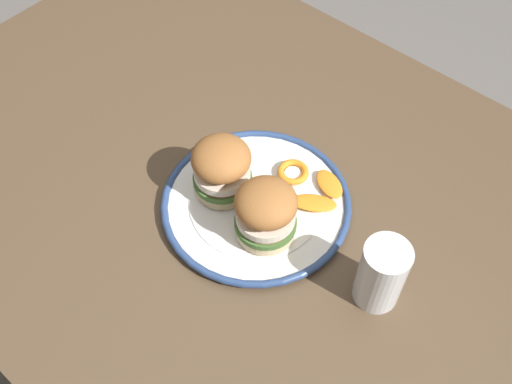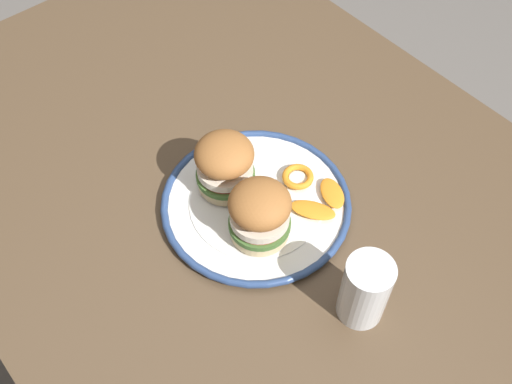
{
  "view_description": "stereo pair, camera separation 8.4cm",
  "coord_description": "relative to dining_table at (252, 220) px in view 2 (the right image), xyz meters",
  "views": [
    {
      "loc": [
        0.4,
        -0.44,
        1.53
      ],
      "look_at": [
        0.03,
        -0.02,
        0.77
      ],
      "focal_mm": 42.09,
      "sensor_mm": 36.0,
      "label": 1
    },
    {
      "loc": [
        0.45,
        -0.38,
        1.53
      ],
      "look_at": [
        0.03,
        -0.02,
        0.77
      ],
      "focal_mm": 42.09,
      "sensor_mm": 36.0,
      "label": 2
    }
  ],
  "objects": [
    {
      "name": "ground_plane",
      "position": [
        0.0,
        0.0,
        -0.64
      ],
      "size": [
        8.0,
        8.0,
        0.0
      ],
      "primitive_type": "plane",
      "color": "slate"
    },
    {
      "name": "dining_table",
      "position": [
        0.0,
        0.0,
        0.0
      ],
      "size": [
        1.33,
        0.9,
        0.73
      ],
      "color": "brown",
      "rests_on": "ground"
    },
    {
      "name": "dinner_plate",
      "position": [
        0.03,
        -0.02,
        0.11
      ],
      "size": [
        0.3,
        0.3,
        0.02
      ],
      "color": "white",
      "rests_on": "dining_table"
    },
    {
      "name": "sandwich_half_left",
      "position": [
        0.08,
        -0.05,
        0.16
      ],
      "size": [
        0.11,
        0.11,
        0.1
      ],
      "color": "beige",
      "rests_on": "dinner_plate"
    },
    {
      "name": "sandwich_half_right",
      "position": [
        -0.02,
        -0.04,
        0.16
      ],
      "size": [
        0.12,
        0.12,
        0.1
      ],
      "color": "beige",
      "rests_on": "dinner_plate"
    },
    {
      "name": "orange_peel_curled",
      "position": [
        0.05,
        0.06,
        0.12
      ],
      "size": [
        0.06,
        0.06,
        0.01
      ],
      "color": "orange",
      "rests_on": "dinner_plate"
    },
    {
      "name": "orange_peel_strip_long",
      "position": [
        0.11,
        0.03,
        0.12
      ],
      "size": [
        0.08,
        0.07,
        0.01
      ],
      "color": "orange",
      "rests_on": "dinner_plate"
    },
    {
      "name": "orange_peel_strip_short",
      "position": [
        0.1,
        0.08,
        0.12
      ],
      "size": [
        0.07,
        0.06,
        0.01
      ],
      "color": "orange",
      "rests_on": "dinner_plate"
    },
    {
      "name": "drinking_glass",
      "position": [
        0.27,
        -0.02,
        0.15
      ],
      "size": [
        0.07,
        0.07,
        0.12
      ],
      "color": "white",
      "rests_on": "dining_table"
    }
  ]
}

